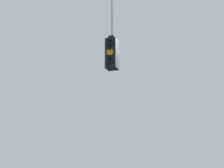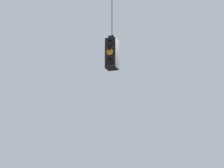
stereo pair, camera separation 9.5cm
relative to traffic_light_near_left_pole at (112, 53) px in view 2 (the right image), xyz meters
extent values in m
cube|color=black|center=(0.00, 0.00, -0.03)|extent=(0.34, 0.34, 0.95)
cube|color=black|center=(0.00, 0.00, 0.50)|extent=(0.19, 0.19, 0.10)
cylinder|color=black|center=(0.00, 0.00, 1.51)|extent=(0.02, 0.02, 1.92)
cylinder|color=black|center=(0.00, -0.18, 0.26)|extent=(0.20, 0.03, 0.20)
cylinder|color=black|center=(0.00, -0.23, 0.35)|extent=(0.07, 0.12, 0.07)
cylinder|color=orange|center=(0.00, -0.18, -0.03)|extent=(0.20, 0.03, 0.20)
cylinder|color=black|center=(0.00, -0.23, 0.06)|extent=(0.07, 0.12, 0.07)
cylinder|color=black|center=(0.00, -0.18, -0.32)|extent=(0.20, 0.03, 0.20)
cylinder|color=black|center=(0.00, -0.23, -0.23)|extent=(0.07, 0.12, 0.07)
cylinder|color=black|center=(0.00, 0.19, 0.26)|extent=(0.20, 0.03, 0.20)
cylinder|color=black|center=(0.00, 0.23, 0.35)|extent=(0.07, 0.12, 0.07)
cylinder|color=orange|center=(0.00, 0.19, -0.03)|extent=(0.20, 0.03, 0.20)
cylinder|color=black|center=(0.00, 0.23, 0.06)|extent=(0.07, 0.12, 0.07)
cylinder|color=black|center=(0.00, 0.19, -0.32)|extent=(0.20, 0.03, 0.20)
cylinder|color=black|center=(0.00, 0.23, -0.23)|extent=(0.07, 0.12, 0.07)
camera|label=1|loc=(3.19, -9.16, -3.86)|focal=55.00mm
camera|label=2|loc=(3.28, -9.13, -3.86)|focal=55.00mm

